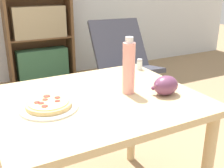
# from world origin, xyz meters

# --- Properties ---
(dining_table) EXTENTS (1.02, 0.85, 0.75)m
(dining_table) POSITION_xyz_m (0.07, -0.10, 0.63)
(dining_table) COLOR #D1B27F
(dining_table) RESTS_ON ground_plane
(pizza_on_plate) EXTENTS (0.27, 0.27, 0.04)m
(pizza_on_plate) POSITION_xyz_m (-0.18, -0.12, 0.76)
(pizza_on_plate) COLOR white
(pizza_on_plate) RESTS_ON dining_table
(grape_bunch) EXTENTS (0.14, 0.11, 0.10)m
(grape_bunch) POSITION_xyz_m (0.40, -0.24, 0.80)
(grape_bunch) COLOR #6B3856
(grape_bunch) RESTS_ON dining_table
(drink_bottle) EXTENTS (0.06, 0.06, 0.30)m
(drink_bottle) POSITION_xyz_m (0.24, -0.13, 0.89)
(drink_bottle) COLOR pink
(drink_bottle) RESTS_ON dining_table
(salt_shaker) EXTENTS (0.04, 0.04, 0.07)m
(salt_shaker) POSITION_xyz_m (0.53, 0.20, 0.78)
(salt_shaker) COLOR white
(salt_shaker) RESTS_ON dining_table
(lounge_chair_far) EXTENTS (0.69, 0.82, 0.88)m
(lounge_chair_far) POSITION_xyz_m (1.11, 1.37, 0.29)
(lounge_chair_far) COLOR slate
(lounge_chair_far) RESTS_ON ground_plane
(bookshelf) EXTENTS (0.88, 0.28, 1.74)m
(bookshelf) POSITION_xyz_m (0.43, 2.46, 0.82)
(bookshelf) COLOR brown
(bookshelf) RESTS_ON ground_plane
(potted_plant_floor) EXTENTS (0.37, 0.32, 0.55)m
(potted_plant_floor) POSITION_xyz_m (1.58, 2.10, 0.30)
(potted_plant_floor) COLOR #BCB2A3
(potted_plant_floor) RESTS_ON ground_plane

